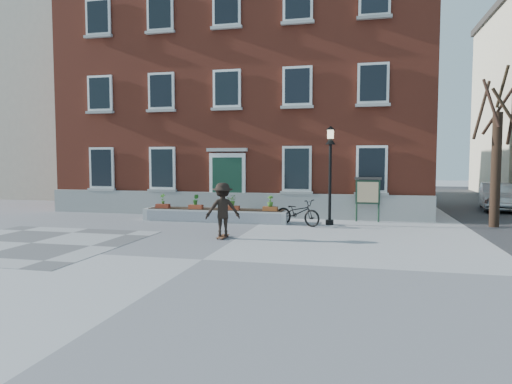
% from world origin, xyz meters
% --- Properties ---
extents(ground, '(100.00, 100.00, 0.00)m').
position_xyz_m(ground, '(0.00, 0.00, 0.00)').
color(ground, '#A09FA2').
rests_on(ground, ground).
extents(checker_patch, '(6.00, 6.00, 0.01)m').
position_xyz_m(checker_patch, '(-6.00, 1.00, 0.01)').
color(checker_patch, '#535356').
rests_on(checker_patch, ground).
extents(distant_building, '(10.00, 12.00, 13.00)m').
position_xyz_m(distant_building, '(-18.00, 20.00, 6.50)').
color(distant_building, '#C3B49D').
rests_on(distant_building, ground).
extents(bicycle, '(2.10, 1.45, 1.04)m').
position_xyz_m(bicycle, '(1.56, 6.71, 0.52)').
color(bicycle, black).
rests_on(bicycle, ground).
extents(parked_car, '(2.15, 4.44, 1.40)m').
position_xyz_m(parked_car, '(10.82, 14.50, 0.70)').
color(parked_car, silver).
rests_on(parked_car, ground).
extents(brick_building, '(18.40, 10.85, 12.60)m').
position_xyz_m(brick_building, '(-2.00, 13.98, 6.30)').
color(brick_building, brown).
rests_on(brick_building, ground).
extents(planter_assembly, '(6.20, 1.12, 1.15)m').
position_xyz_m(planter_assembly, '(-1.99, 7.18, 0.31)').
color(planter_assembly, beige).
rests_on(planter_assembly, ground).
extents(bare_tree, '(1.83, 1.83, 6.16)m').
position_xyz_m(bare_tree, '(9.01, 8.01, 2.79)').
color(bare_tree, black).
rests_on(bare_tree, ground).
extents(lamp_post, '(0.40, 0.40, 3.93)m').
position_xyz_m(lamp_post, '(2.77, 7.21, 2.54)').
color(lamp_post, black).
rests_on(lamp_post, ground).
extents(notice_board, '(1.10, 0.16, 1.87)m').
position_xyz_m(notice_board, '(4.25, 8.45, 1.26)').
color(notice_board, '#18311F').
rests_on(notice_board, ground).
extents(skateboarder, '(1.30, 1.01, 1.84)m').
position_xyz_m(skateboarder, '(-0.45, 3.24, 0.95)').
color(skateboarder, brown).
rests_on(skateboarder, ground).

